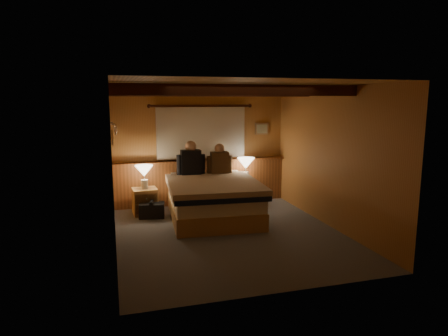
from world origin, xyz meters
name	(u,v)px	position (x,y,z in m)	size (l,w,h in m)	color
floor	(229,234)	(0.00, 0.00, 0.00)	(4.20, 4.20, 0.00)	#4D515C
ceiling	(230,85)	(0.00, 0.00, 2.40)	(4.20, 4.20, 0.00)	#DBA752
wall_back	(201,147)	(0.00, 2.10, 1.20)	(3.60, 3.60, 0.00)	#B47C40
wall_left	(112,167)	(-1.80, 0.00, 1.20)	(4.20, 4.20, 0.00)	#B47C40
wall_right	(330,157)	(1.80, 0.00, 1.20)	(4.20, 4.20, 0.00)	#B47C40
wall_front	(285,190)	(0.00, -2.10, 1.20)	(3.60, 3.60, 0.00)	#B47C40
wainscot	(202,181)	(0.00, 2.04, 0.49)	(3.60, 0.23, 0.94)	brown
curtain_window	(201,132)	(0.00, 2.03, 1.52)	(2.18, 0.09, 1.11)	#411E10
ceiling_beams	(227,91)	(0.00, 0.15, 2.31)	(3.60, 1.65, 0.16)	#411E10
coat_rail	(115,128)	(-1.72, 1.58, 1.67)	(0.05, 0.55, 0.24)	silver
framed_print	(262,129)	(1.35, 2.08, 1.55)	(0.30, 0.04, 0.25)	#AA8355
bed	(213,199)	(-0.04, 0.94, 0.37)	(1.75, 2.19, 0.71)	#AF794A
nightstand_left	(145,201)	(-1.23, 1.55, 0.25)	(0.48, 0.44, 0.50)	#AF794A
nightstand_right	(244,192)	(0.85, 1.77, 0.25)	(0.53, 0.49, 0.50)	#AF794A
lamp_left	(144,172)	(-1.22, 1.56, 0.81)	(0.34, 0.34, 0.45)	silver
lamp_right	(246,165)	(0.88, 1.75, 0.84)	(0.36, 0.36, 0.48)	silver
person_left	(191,161)	(-0.30, 1.68, 0.98)	(0.57, 0.24, 0.69)	black
person_right	(220,161)	(0.28, 1.64, 0.95)	(0.51, 0.23, 0.63)	#46311C
duffel_bag	(152,210)	(-1.13, 1.27, 0.14)	(0.50, 0.35, 0.33)	black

